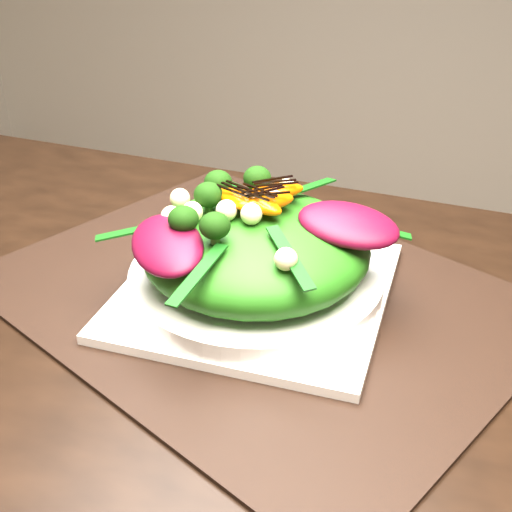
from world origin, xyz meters
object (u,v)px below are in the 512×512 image
(placemat, at_px, (256,296))
(salad_bowl, at_px, (256,278))
(orange_segment, at_px, (258,191))
(lettuce_mound, at_px, (256,248))
(dining_table, at_px, (330,485))
(plate_base, at_px, (256,290))

(placemat, relative_size, salad_bowl, 2.04)
(salad_bowl, distance_m, orange_segment, 0.08)
(placemat, relative_size, lettuce_mound, 2.31)
(lettuce_mound, xyz_separation_m, orange_segment, (-0.01, 0.03, 0.04))
(dining_table, bearing_deg, placemat, 125.16)
(dining_table, xyz_separation_m, placemat, (-0.12, 0.18, 0.02))
(salad_bowl, height_order, orange_segment, orange_segment)
(placemat, xyz_separation_m, lettuce_mound, (0.00, -0.00, 0.05))
(dining_table, height_order, orange_segment, dining_table)
(dining_table, distance_m, placemat, 0.22)
(plate_base, bearing_deg, orange_segment, 107.53)
(placemat, height_order, plate_base, plate_base)
(plate_base, xyz_separation_m, lettuce_mound, (0.00, -0.00, 0.05))
(dining_table, height_order, salad_bowl, dining_table)
(dining_table, xyz_separation_m, plate_base, (-0.12, 0.18, 0.03))
(placemat, distance_m, lettuce_mound, 0.05)
(lettuce_mound, relative_size, orange_segment, 3.78)
(salad_bowl, bearing_deg, dining_table, -54.84)
(salad_bowl, relative_size, orange_segment, 4.29)
(dining_table, distance_m, lettuce_mound, 0.23)
(salad_bowl, xyz_separation_m, lettuce_mound, (0.00, -0.00, 0.03))
(dining_table, bearing_deg, orange_segment, 122.70)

